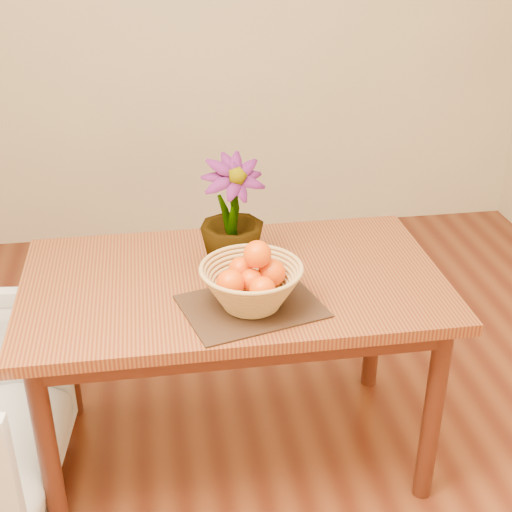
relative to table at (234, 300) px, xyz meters
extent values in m
plane|color=brown|center=(0.00, -0.30, -0.66)|extent=(4.50, 4.50, 0.00)
cube|color=beige|center=(0.00, 1.95, 0.69)|extent=(4.00, 0.02, 2.70)
cube|color=brown|center=(0.00, 0.00, 0.07)|extent=(1.40, 0.80, 0.04)
cube|color=#431B0F|center=(0.00, 0.00, 0.01)|extent=(1.28, 0.68, 0.08)
cylinder|color=#431B0F|center=(-0.62, -0.32, -0.31)|extent=(0.06, 0.06, 0.71)
cylinder|color=#431B0F|center=(0.62, -0.32, -0.31)|extent=(0.06, 0.06, 0.71)
cylinder|color=#431B0F|center=(-0.62, 0.32, -0.31)|extent=(0.06, 0.06, 0.71)
cylinder|color=#431B0F|center=(0.62, 0.32, -0.31)|extent=(0.06, 0.06, 0.71)
cube|color=#331D12|center=(0.03, -0.19, 0.09)|extent=(0.48, 0.40, 0.01)
cylinder|color=tan|center=(0.03, -0.19, 0.10)|extent=(0.16, 0.16, 0.01)
sphere|color=#EF6403|center=(0.03, -0.19, 0.18)|extent=(0.07, 0.07, 0.07)
sphere|color=#EF6403|center=(0.10, -0.17, 0.19)|extent=(0.09, 0.09, 0.09)
sphere|color=#EF6403|center=(0.01, -0.12, 0.19)|extent=(0.08, 0.08, 0.08)
sphere|color=#EF6403|center=(-0.03, -0.21, 0.19)|extent=(0.09, 0.09, 0.09)
sphere|color=#EF6403|center=(0.06, -0.26, 0.19)|extent=(0.08, 0.08, 0.08)
sphere|color=#EF6403|center=(0.05, -0.17, 0.26)|extent=(0.09, 0.09, 0.09)
imported|color=#1B4313|center=(0.01, 0.08, 0.28)|extent=(0.26, 0.26, 0.39)
camera|label=1|loc=(-0.25, -2.05, 1.25)|focal=50.00mm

